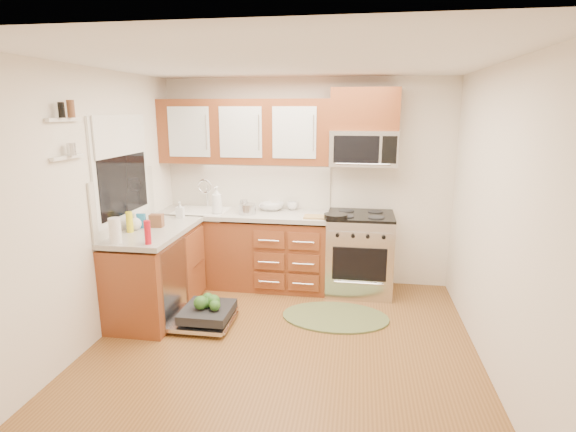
% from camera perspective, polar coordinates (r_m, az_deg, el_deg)
% --- Properties ---
extents(floor, '(3.50, 3.50, 0.00)m').
position_cam_1_polar(floor, '(4.32, -0.67, -16.19)').
color(floor, brown).
rests_on(floor, ground).
extents(ceiling, '(3.50, 3.50, 0.00)m').
position_cam_1_polar(ceiling, '(3.77, -0.78, 19.01)').
color(ceiling, white).
rests_on(ceiling, ground).
extents(wall_back, '(3.50, 0.04, 2.50)m').
position_cam_1_polar(wall_back, '(5.56, 2.32, 4.24)').
color(wall_back, silver).
rests_on(wall_back, ground).
extents(wall_front, '(3.50, 0.04, 2.50)m').
position_cam_1_polar(wall_front, '(2.23, -8.42, -9.92)').
color(wall_front, silver).
rests_on(wall_front, ground).
extents(wall_left, '(0.04, 3.50, 2.50)m').
position_cam_1_polar(wall_left, '(4.49, -23.32, 0.97)').
color(wall_left, silver).
rests_on(wall_left, ground).
extents(wall_right, '(0.04, 3.50, 2.50)m').
position_cam_1_polar(wall_right, '(3.96, 25.07, -0.72)').
color(wall_right, silver).
rests_on(wall_right, ground).
extents(base_cabinet_back, '(2.05, 0.60, 0.85)m').
position_cam_1_polar(base_cabinet_back, '(5.59, -5.54, -4.45)').
color(base_cabinet_back, brown).
rests_on(base_cabinet_back, ground).
extents(base_cabinet_left, '(0.60, 1.25, 0.85)m').
position_cam_1_polar(base_cabinet_left, '(5.01, -16.34, -7.09)').
color(base_cabinet_left, brown).
rests_on(base_cabinet_left, ground).
extents(countertop_back, '(2.07, 0.64, 0.05)m').
position_cam_1_polar(countertop_back, '(5.46, -5.68, 0.27)').
color(countertop_back, '#A29D94').
rests_on(countertop_back, base_cabinet_back).
extents(countertop_left, '(0.64, 1.27, 0.05)m').
position_cam_1_polar(countertop_left, '(4.87, -16.60, -1.84)').
color(countertop_left, '#A29D94').
rests_on(countertop_left, base_cabinet_left).
extents(backsplash_back, '(2.05, 0.02, 0.57)m').
position_cam_1_polar(backsplash_back, '(5.68, -5.00, 3.98)').
color(backsplash_back, silver).
rests_on(backsplash_back, ground).
extents(backsplash_left, '(0.02, 1.25, 0.57)m').
position_cam_1_polar(backsplash_left, '(4.93, -19.93, 1.81)').
color(backsplash_left, silver).
rests_on(backsplash_left, ground).
extents(upper_cabinets, '(2.05, 0.35, 0.75)m').
position_cam_1_polar(upper_cabinets, '(5.46, -5.55, 10.62)').
color(upper_cabinets, brown).
rests_on(upper_cabinets, ground).
extents(cabinet_over_mw, '(0.76, 0.35, 0.47)m').
position_cam_1_polar(cabinet_over_mw, '(5.28, 9.74, 13.23)').
color(cabinet_over_mw, brown).
rests_on(cabinet_over_mw, ground).
extents(range, '(0.76, 0.64, 0.95)m').
position_cam_1_polar(range, '(5.39, 9.06, -4.69)').
color(range, silver).
rests_on(range, ground).
extents(microwave, '(0.76, 0.38, 0.40)m').
position_cam_1_polar(microwave, '(5.27, 9.55, 8.50)').
color(microwave, silver).
rests_on(microwave, ground).
extents(sink, '(0.62, 0.50, 0.26)m').
position_cam_1_polar(sink, '(5.62, -10.90, -0.58)').
color(sink, white).
rests_on(sink, ground).
extents(dishwasher, '(0.70, 0.60, 0.20)m').
position_cam_1_polar(dishwasher, '(4.73, -10.62, -12.30)').
color(dishwasher, silver).
rests_on(dishwasher, ground).
extents(window, '(0.03, 1.05, 1.05)m').
position_cam_1_polar(window, '(4.86, -20.39, 5.68)').
color(window, white).
rests_on(window, ground).
extents(window_blind, '(0.02, 0.96, 0.40)m').
position_cam_1_polar(window_blind, '(4.82, -20.45, 9.57)').
color(window_blind, white).
rests_on(window_blind, ground).
extents(shelf_upper, '(0.04, 0.40, 0.03)m').
position_cam_1_polar(shelf_upper, '(4.10, -26.61, 10.89)').
color(shelf_upper, white).
rests_on(shelf_upper, ground).
extents(shelf_lower, '(0.04, 0.40, 0.03)m').
position_cam_1_polar(shelf_lower, '(4.11, -26.18, 6.73)').
color(shelf_lower, white).
rests_on(shelf_lower, ground).
extents(rug, '(1.32, 1.12, 0.02)m').
position_cam_1_polar(rug, '(4.85, 6.04, -12.63)').
color(rug, olive).
rests_on(rug, ground).
extents(skillet, '(0.27, 0.27, 0.05)m').
position_cam_1_polar(skillet, '(5.02, 6.07, -0.01)').
color(skillet, black).
rests_on(skillet, range).
extents(stock_pot, '(0.25, 0.25, 0.12)m').
position_cam_1_polar(stock_pot, '(5.33, -5.20, 0.91)').
color(stock_pot, silver).
rests_on(stock_pot, countertop_back).
extents(cutting_board, '(0.29, 0.19, 0.02)m').
position_cam_1_polar(cutting_board, '(5.14, 3.66, -0.11)').
color(cutting_board, tan).
rests_on(cutting_board, countertop_back).
extents(canister, '(0.10, 0.10, 0.15)m').
position_cam_1_polar(canister, '(5.44, -5.62, 1.30)').
color(canister, silver).
rests_on(canister, countertop_back).
extents(paper_towel_roll, '(0.14, 0.14, 0.24)m').
position_cam_1_polar(paper_towel_roll, '(4.42, -21.11, -1.75)').
color(paper_towel_roll, white).
rests_on(paper_towel_roll, countertop_left).
extents(mustard_bottle, '(0.08, 0.08, 0.21)m').
position_cam_1_polar(mustard_bottle, '(4.78, -19.48, -0.73)').
color(mustard_bottle, yellow).
rests_on(mustard_bottle, countertop_left).
extents(red_bottle, '(0.07, 0.07, 0.22)m').
position_cam_1_polar(red_bottle, '(4.29, -17.40, -2.01)').
color(red_bottle, red).
rests_on(red_bottle, countertop_left).
extents(wooden_box, '(0.14, 0.11, 0.13)m').
position_cam_1_polar(wooden_box, '(4.91, -16.35, -0.57)').
color(wooden_box, brown).
rests_on(wooden_box, countertop_left).
extents(blue_carton, '(0.10, 0.06, 0.15)m').
position_cam_1_polar(blue_carton, '(4.93, -18.18, -0.58)').
color(blue_carton, teal).
rests_on(blue_carton, countertop_left).
extents(bowl_a, '(0.27, 0.27, 0.06)m').
position_cam_1_polar(bowl_a, '(5.53, -2.40, 1.11)').
color(bowl_a, '#999999').
rests_on(bowl_a, countertop_back).
extents(bowl_b, '(0.32, 0.32, 0.09)m').
position_cam_1_polar(bowl_b, '(5.52, -2.02, 1.22)').
color(bowl_b, '#999999').
rests_on(bowl_b, countertop_back).
extents(cup, '(0.14, 0.14, 0.10)m').
position_cam_1_polar(cup, '(5.53, 0.58, 1.31)').
color(cup, '#999999').
rests_on(cup, countertop_back).
extents(soap_bottle_a, '(0.13, 0.13, 0.33)m').
position_cam_1_polar(soap_bottle_a, '(5.34, -9.03, 1.96)').
color(soap_bottle_a, '#999999').
rests_on(soap_bottle_a, countertop_back).
extents(soap_bottle_b, '(0.09, 0.09, 0.19)m').
position_cam_1_polar(soap_bottle_b, '(5.26, -13.55, 0.79)').
color(soap_bottle_b, '#999999').
rests_on(soap_bottle_b, countertop_left).
extents(soap_bottle_c, '(0.17, 0.17, 0.18)m').
position_cam_1_polar(soap_bottle_c, '(4.86, -18.91, -0.64)').
color(soap_bottle_c, '#999999').
rests_on(soap_bottle_c, countertop_left).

